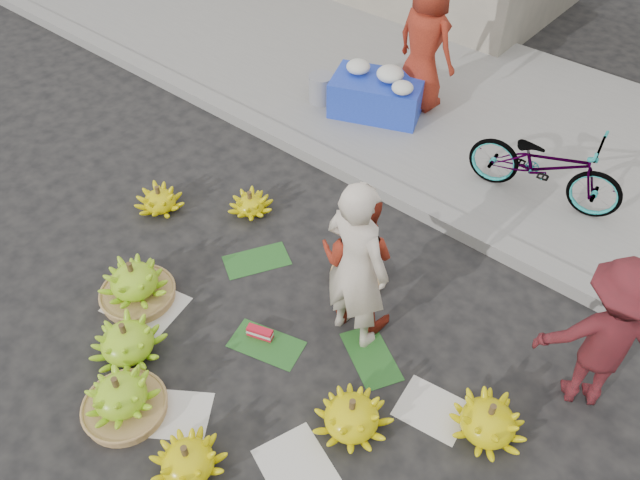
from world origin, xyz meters
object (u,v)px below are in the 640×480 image
Objects in this scene: banana_bunch_0 at (135,283)px; flower_table at (378,93)px; bicycle at (546,165)px; vendor_cream at (357,266)px; banana_bunch_4 at (352,416)px.

banana_bunch_0 is 0.56× the size of flower_table.
vendor_cream is at bearing 161.35° from bicycle.
banana_bunch_4 is at bearing 173.14° from bicycle.
vendor_cream is 2.75m from bicycle.
flower_table is 2.40m from bicycle.
banana_bunch_4 is at bearing -78.08° from flower_table.
vendor_cream is at bearing -78.97° from flower_table.
banana_bunch_0 is 3.96m from flower_table.
bicycle is (2.29, 3.71, 0.35)m from banana_bunch_0.
vendor_cream is 3.54m from flower_table.
bicycle reaches higher than banana_bunch_0.
flower_table is (-0.08, 3.96, 0.19)m from banana_bunch_0.
vendor_cream is (1.82, 1.01, 0.66)m from banana_bunch_0.
bicycle is (0.47, 2.70, -0.31)m from vendor_cream.
vendor_cream is at bearing 126.96° from banana_bunch_4.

